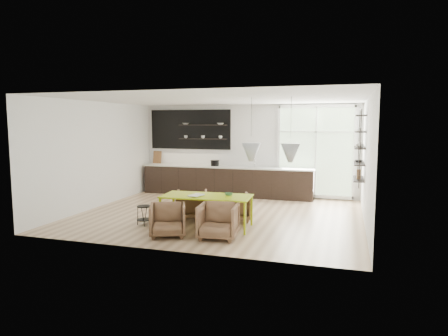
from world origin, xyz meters
TOP-DOWN VIEW (x-y plane):
  - room at (0.58, 1.10)m, footprint 7.02×6.01m
  - kitchen_run at (-0.69, 2.69)m, footprint 5.54×0.69m
  - right_shelving at (3.36, 1.17)m, footprint 0.26×1.22m
  - dining_table at (0.12, -1.23)m, footprint 2.02×0.99m
  - armchair_back_left at (-0.51, -0.54)m, footprint 0.95×0.96m
  - armchair_back_right at (0.54, -0.45)m, footprint 0.92×0.93m
  - armchair_front_left at (-0.41, -2.12)m, footprint 0.95×0.96m
  - armchair_front_right at (0.63, -1.97)m, footprint 0.84×0.86m
  - wire_stool at (-1.31, -1.45)m, footprint 0.35×0.35m
  - table_book at (-0.20, -1.34)m, footprint 0.32×0.39m
  - table_bowl at (0.58, -1.07)m, footprint 0.21×0.21m

SIDE VIEW (x-z plane):
  - wire_stool at x=-1.31m, z-range 0.06..0.51m
  - armchair_back_right at x=0.54m, z-range 0.00..0.66m
  - armchair_front_left at x=-0.41m, z-range 0.00..0.67m
  - armchair_back_left at x=-0.51m, z-range 0.00..0.69m
  - armchair_front_right at x=0.63m, z-range 0.00..0.71m
  - kitchen_run at x=-0.69m, z-range -0.78..1.97m
  - dining_table at x=0.12m, z-range 0.31..1.03m
  - table_book at x=-0.20m, z-range 0.72..0.75m
  - table_bowl at x=0.58m, z-range 0.72..0.78m
  - room at x=0.58m, z-range 0.00..2.92m
  - right_shelving at x=3.36m, z-range 0.70..2.60m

